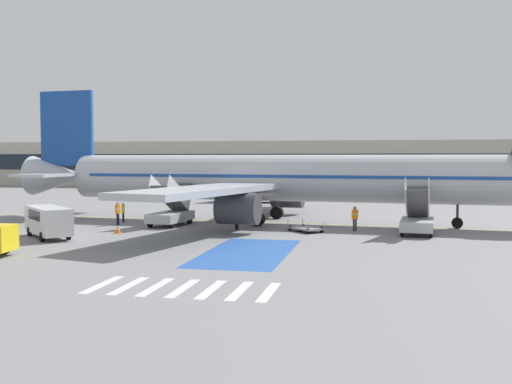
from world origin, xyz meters
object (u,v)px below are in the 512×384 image
at_px(ground_crew_1, 123,211).
at_px(ground_crew_2, 355,217).
at_px(fuel_tanker, 251,187).
at_px(service_van_1, 48,219).
at_px(ground_crew_0, 237,217).
at_px(boarding_stairs_aft, 171,213).
at_px(terminal_building, 292,164).
at_px(ground_crew_3, 118,211).
at_px(baggage_cart, 306,228).
at_px(boarding_stairs_forward, 417,220).
at_px(traffic_cone_1, 118,229).
at_px(airliner, 280,178).

bearing_deg(ground_crew_1, ground_crew_2, -114.80).
distance_m(fuel_tanker, service_van_1, 35.25).
xyz_separation_m(ground_crew_0, ground_crew_1, (-10.54, 3.25, -0.07)).
xyz_separation_m(boarding_stairs_aft, ground_crew_0, (5.82, -1.73, -0.01)).
relative_size(boarding_stairs_aft, ground_crew_1, 3.34).
bearing_deg(ground_crew_1, terminal_building, -22.25).
xyz_separation_m(ground_crew_2, ground_crew_3, (-18.83, 0.50, 0.03)).
relative_size(fuel_tanker, baggage_cart, 3.41).
xyz_separation_m(fuel_tanker, service_van_1, (-6.62, -34.61, -0.61)).
height_order(boarding_stairs_forward, traffic_cone_1, boarding_stairs_forward).
relative_size(airliner, traffic_cone_1, 87.08).
distance_m(airliner, ground_crew_0, 6.55).
bearing_deg(ground_crew_1, ground_crew_0, -124.68).
relative_size(boarding_stairs_aft, service_van_1, 1.05).
xyz_separation_m(airliner, ground_crew_0, (-2.38, -5.47, -2.69)).
xyz_separation_m(service_van_1, ground_crew_3, (1.23, 8.26, -0.15)).
height_order(ground_crew_0, ground_crew_3, ground_crew_3).
bearing_deg(boarding_stairs_forward, traffic_cone_1, -164.76).
bearing_deg(traffic_cone_1, ground_crew_0, 25.18).
relative_size(fuel_tanker, terminal_building, 0.08).
distance_m(baggage_cart, terminal_building, 67.93).
bearing_deg(airliner, fuel_tanker, -157.10).
relative_size(ground_crew_0, terminal_building, 0.01).
bearing_deg(traffic_cone_1, boarding_stairs_aft, 69.21).
bearing_deg(terminal_building, ground_crew_1, -94.70).
distance_m(ground_crew_0, ground_crew_1, 11.03).
height_order(ground_crew_1, traffic_cone_1, ground_crew_1).
xyz_separation_m(boarding_stairs_forward, traffic_cone_1, (-20.93, -3.75, -0.72)).
distance_m(boarding_stairs_forward, boarding_stairs_aft, 18.95).
bearing_deg(airliner, service_van_1, -42.83).
height_order(ground_crew_1, terminal_building, terminal_building).
bearing_deg(service_van_1, fuel_tanker, -146.15).
bearing_deg(ground_crew_2, boarding_stairs_aft, -163.98).
xyz_separation_m(ground_crew_2, traffic_cone_1, (-16.56, -4.51, -0.79)).
bearing_deg(baggage_cart, airliner, 70.31).
xyz_separation_m(boarding_stairs_aft, baggage_cart, (11.01, -1.93, -0.75)).
distance_m(airliner, traffic_cone_1, 14.18).
height_order(ground_crew_3, traffic_cone_1, ground_crew_3).
relative_size(airliner, service_van_1, 9.33).
bearing_deg(terminal_building, airliner, -82.84).
height_order(airliner, traffic_cone_1, airliner).
bearing_deg(traffic_cone_1, airliner, 41.81).
xyz_separation_m(boarding_stairs_forward, service_van_1, (-24.43, -7.00, 0.25)).
height_order(baggage_cart, ground_crew_3, ground_crew_3).
height_order(boarding_stairs_forward, baggage_cart, boarding_stairs_forward).
height_order(baggage_cart, ground_crew_1, ground_crew_1).
bearing_deg(terminal_building, fuel_tanker, -89.16).
bearing_deg(baggage_cart, terminal_building, 52.89).
height_order(fuel_tanker, baggage_cart, fuel_tanker).
distance_m(service_van_1, baggage_cart, 17.91).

